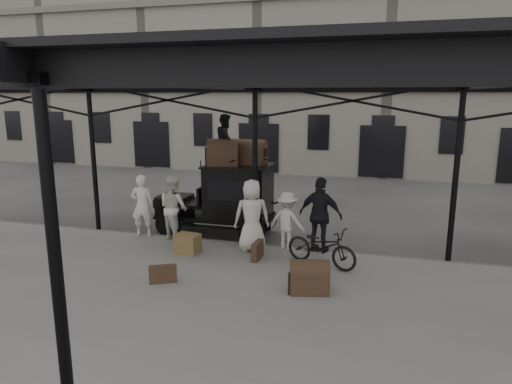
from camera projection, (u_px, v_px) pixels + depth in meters
ground at (232, 275)px, 10.83m from camera, size 120.00×120.00×0.00m
platform at (199, 309)px, 8.93m from camera, size 28.00×8.00×0.15m
canopy at (199, 72)px, 8.25m from camera, size 22.50×9.00×4.74m
building_frontage at (331, 45)px, 26.31m from camera, size 64.00×8.00×14.00m
taxi at (229, 196)px, 13.68m from camera, size 3.65×1.55×2.18m
porter_left at (142, 205)px, 13.19m from camera, size 0.75×0.58×1.82m
porter_midleft at (174, 208)px, 12.92m from camera, size 1.11×1.04×1.83m
porter_centre at (252, 215)px, 11.93m from camera, size 1.10×0.92×1.91m
porter_official at (320, 215)px, 11.80m from camera, size 1.25×0.74×1.99m
porter_right at (287, 221)px, 12.08m from camera, size 1.10×0.79×1.55m
bicycle at (321, 246)px, 10.93m from camera, size 1.95×1.26×0.97m
porter_roof at (226, 140)px, 13.24m from camera, size 0.71×0.83×1.48m
steamer_trunk_roof_near at (223, 154)px, 13.20m from camera, size 1.00×0.77×0.65m
steamer_trunk_roof_far at (252, 154)px, 13.43m from camera, size 0.85×0.54×0.61m
steamer_trunk_platform at (309, 279)px, 9.48m from camera, size 0.90×0.66×0.59m
wicker_hamper at (188, 244)px, 11.87m from camera, size 0.65×0.52×0.50m
suitcase_upright at (257, 250)px, 11.42m from camera, size 0.17×0.61×0.45m
suitcase_flat at (163, 274)px, 9.98m from camera, size 0.60×0.40×0.40m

